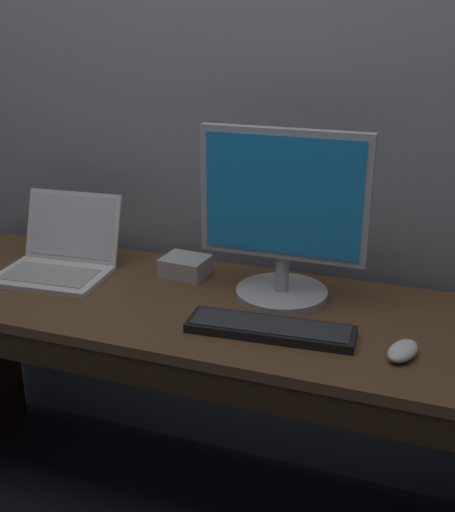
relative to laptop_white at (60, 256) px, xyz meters
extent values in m
cube|color=gray|center=(0.47, 0.29, 0.62)|extent=(5.16, 0.04, 2.78)
cube|color=brown|center=(0.47, -0.05, -0.06)|extent=(1.77, 0.57, 0.03)
cube|color=#322113|center=(0.47, -0.33, -0.11)|extent=(1.70, 0.02, 0.08)
cube|color=white|center=(0.00, -0.05, -0.04)|extent=(0.32, 0.24, 0.02)
cube|color=#ACACAC|center=(0.00, -0.06, -0.03)|extent=(0.27, 0.16, 0.00)
cube|color=white|center=(-0.01, 0.09, 0.07)|extent=(0.31, 0.10, 0.20)
cube|color=silver|center=(-0.01, 0.08, 0.07)|extent=(0.28, 0.09, 0.17)
cylinder|color=#B7B7BC|center=(0.66, 0.05, -0.04)|extent=(0.25, 0.25, 0.02)
cylinder|color=#B7B7BC|center=(0.66, 0.05, 0.02)|extent=(0.04, 0.04, 0.10)
cube|color=#B7B7BC|center=(0.66, 0.03, 0.24)|extent=(0.44, 0.03, 0.34)
cube|color=#198CD8|center=(0.66, 0.02, 0.24)|extent=(0.41, 0.00, 0.30)
cube|color=black|center=(0.69, -0.16, -0.04)|extent=(0.41, 0.14, 0.02)
cube|color=#2D2D30|center=(0.69, -0.16, -0.03)|extent=(0.39, 0.12, 0.00)
ellipsoid|color=white|center=(1.00, -0.17, -0.03)|extent=(0.09, 0.12, 0.03)
cube|color=silver|center=(0.36, 0.10, -0.02)|extent=(0.14, 0.12, 0.05)
camera|label=1|loc=(1.06, -1.49, 0.68)|focal=44.94mm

